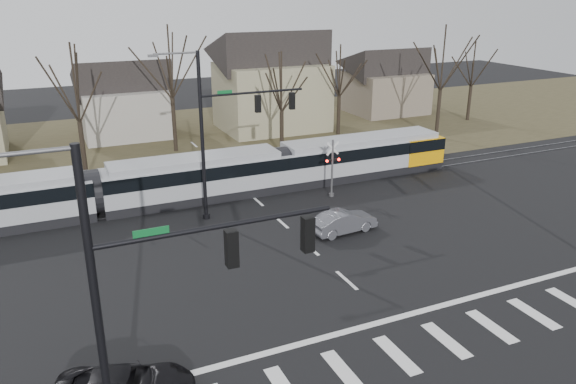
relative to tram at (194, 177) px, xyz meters
name	(u,v)px	position (x,y,z in m)	size (l,w,h in m)	color
ground	(368,300)	(3.77, -16.00, -1.63)	(140.00, 140.00, 0.00)	black
grass_verge	(188,140)	(3.77, 16.00, -1.63)	(140.00, 28.00, 0.01)	#38331E
crosswalk	(422,347)	(3.77, -20.00, -1.63)	(27.00, 2.60, 0.01)	silver
stop_line	(391,319)	(3.77, -17.80, -1.63)	(28.00, 0.35, 0.01)	silver
lane_dashes	(247,192)	(3.77, 0.00, -1.63)	(0.18, 30.00, 0.01)	silver
rail_pair	(248,192)	(3.77, -0.20, -1.60)	(90.00, 1.52, 0.06)	#59595E
tram	(194,177)	(0.00, 0.00, 0.00)	(39.53, 2.93, 3.00)	gray
sedan	(344,222)	(6.51, -8.83, -0.97)	(4.13, 1.76, 1.33)	#4A4B51
signal_pole_near_left	(161,304)	(-6.64, -22.00, 4.07)	(9.28, 0.44, 10.20)	black
signal_pole_far	(227,126)	(1.36, -3.50, 4.07)	(9.28, 0.44, 10.20)	black
rail_crossing_signal	(332,170)	(8.77, -3.21, 0.25)	(1.08, 0.36, 4.00)	#59595B
tree_row	(227,96)	(5.77, 10.00, 3.37)	(59.20, 7.20, 10.00)	black
house_b	(124,95)	(-1.23, 20.00, 2.34)	(8.64, 7.56, 7.65)	gray
house_c	(271,77)	(12.77, 17.00, 3.60)	(10.80, 8.64, 10.10)	gray
house_d	(386,78)	(27.77, 19.00, 2.34)	(8.64, 7.56, 7.65)	#685C4C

